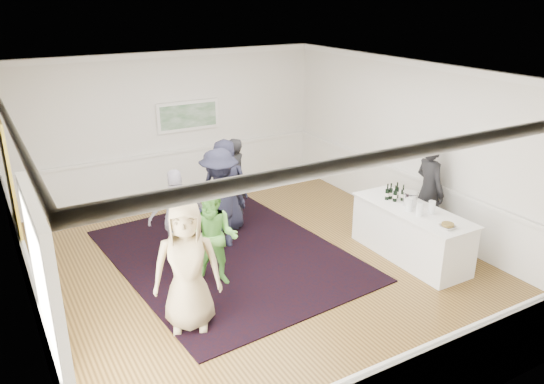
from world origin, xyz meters
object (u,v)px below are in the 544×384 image
guest_tan (187,266)px  ice_bucket (410,199)px  guest_dark_a (220,200)px  guest_dark_b (234,179)px  serving_table (411,233)px  guest_green (214,238)px  guest_navy (225,186)px  bartender (429,191)px  nut_bowl (448,226)px  guest_lilac (178,218)px

guest_tan → ice_bucket: (4.15, 0.16, 0.09)m
guest_dark_a → guest_dark_b: bearing=-140.2°
serving_table → ice_bucket: (0.06, 0.15, 0.57)m
guest_green → guest_navy: size_ratio=0.88×
guest_dark_a → guest_green: bearing=47.2°
bartender → guest_navy: (-3.01, 2.29, -0.07)m
guest_green → ice_bucket: guest_green is taller
guest_tan → guest_green: guest_tan is taller
guest_tan → nut_bowl: (3.99, -0.84, 0.01)m
serving_table → guest_tan: (-4.08, -0.01, 0.48)m
serving_table → guest_dark_b: guest_dark_b is taller
serving_table → guest_dark_a: bearing=143.5°
guest_dark_b → bartender: bearing=110.8°
serving_table → guest_dark_b: bearing=120.8°
serving_table → guest_green: guest_green is taller
guest_green → ice_bucket: size_ratio=6.07×
guest_dark_b → ice_bucket: bearing=100.2°
bartender → ice_bucket: bartender is taller
ice_bucket → nut_bowl: (-0.16, -1.00, -0.08)m
guest_navy → guest_tan: bearing=77.9°
bartender → guest_green: bartender is taller
serving_table → ice_bucket: size_ratio=8.64×
guest_green → guest_dark_a: size_ratio=0.85×
serving_table → nut_bowl: nut_bowl is taller
nut_bowl → guest_tan: bearing=168.2°
guest_tan → ice_bucket: size_ratio=7.18×
guest_tan → ice_bucket: 4.15m
bartender → guest_tan: size_ratio=1.03×
ice_bucket → serving_table: bearing=-112.7°
guest_dark_b → guest_lilac: bearing=16.0°
serving_table → bartender: (0.75, 0.38, 0.51)m
serving_table → guest_green: 3.43m
bartender → guest_lilac: size_ratio=1.14×
serving_table → guest_dark_a: guest_dark_a is taller
bartender → guest_tan: bartender is taller
serving_table → guest_navy: 3.53m
guest_navy → ice_bucket: size_ratio=6.90×
guest_tan → guest_navy: 3.24m
guest_tan → nut_bowl: 4.08m
guest_green → guest_navy: guest_navy is taller
guest_lilac → guest_navy: (1.29, 0.90, 0.05)m
guest_lilac → ice_bucket: guest_lilac is taller
guest_tan → ice_bucket: guest_tan is taller
guest_dark_b → ice_bucket: (1.92, -2.97, 0.19)m
bartender → guest_dark_a: size_ratio=1.04×
bartender → nut_bowl: bartender is taller
guest_green → guest_navy: (1.04, 1.80, 0.11)m
ice_bucket → guest_lilac: bearing=155.9°
bartender → guest_tan: bearing=102.8°
bartender → guest_dark_a: (-3.43, 1.61, -0.04)m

